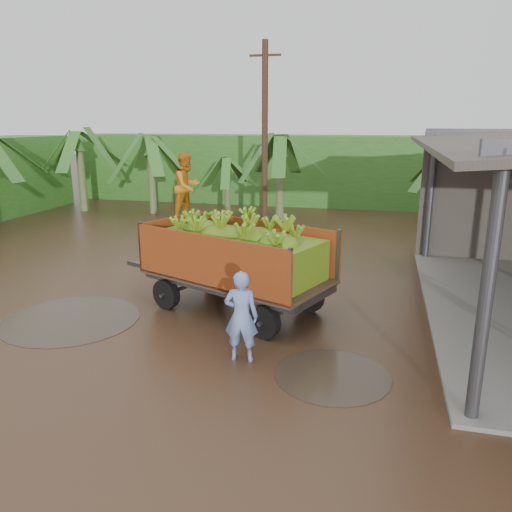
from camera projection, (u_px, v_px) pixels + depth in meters
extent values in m
plane|color=black|center=(214.00, 304.00, 12.18)|extent=(100.00, 100.00, 0.00)
cube|color=#2D661E|center=(273.00, 169.00, 27.16)|extent=(22.00, 3.00, 3.60)
cube|color=#47474C|center=(150.00, 268.00, 13.40)|extent=(1.63, 0.75, 0.11)
imported|color=#C87617|center=(187.00, 187.00, 11.99)|extent=(0.87, 0.96, 1.62)
imported|color=#718ECE|center=(241.00, 316.00, 9.15)|extent=(0.66, 0.46, 1.74)
cylinder|color=#47301E|center=(265.00, 140.00, 19.25)|extent=(0.24, 0.24, 7.23)
cube|color=#47301E|center=(265.00, 55.00, 18.44)|extent=(1.20, 0.08, 0.08)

